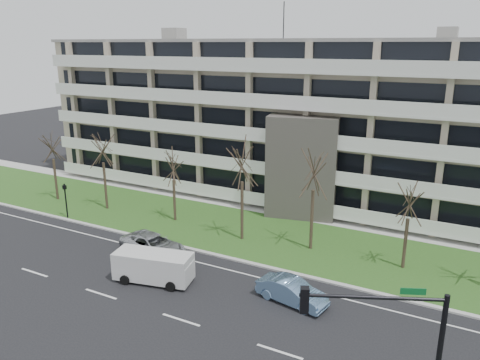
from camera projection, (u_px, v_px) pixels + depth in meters
The scene contains 17 objects.
ground at pixel (181, 320), 26.18m from camera, with size 160.00×160.00×0.00m, color black.
grass_verge at pixel (275, 238), 37.19m from camera, with size 90.00×10.00×0.06m, color #27511B.
curb at pixel (246, 262), 32.95m from camera, with size 90.00×0.35×0.12m, color #B2B2AD.
sidewalk at pixel (300, 216), 41.85m from camera, with size 90.00×2.00×0.08m, color #B2B2AD.
lane_edge_line at pixel (236, 272), 31.69m from camera, with size 90.00×0.12×0.01m, color white.
apartment_building at pixel (328, 121), 45.50m from camera, with size 60.50×15.10×18.75m.
silver_pickup at pixel (153, 245), 34.03m from camera, with size 2.50×5.43×1.51m, color #B7B9BF.
blue_sedan at pixel (292, 291), 27.78m from camera, with size 1.53×4.38×1.44m, color #7AA4D4.
white_van at pixel (154, 265), 30.15m from camera, with size 5.34×2.91×1.96m.
traffic_signal at pixel (392, 341), 17.57m from camera, with size 5.09×2.48×6.38m.
pedestrian_signal at pixel (65, 196), 40.86m from camera, with size 0.31×0.24×3.18m.
tree_0 at pixel (51, 143), 44.70m from camera, with size 3.70×3.70×7.39m.
tree_1 at pixel (102, 144), 42.01m from camera, with size 3.98×3.98×7.96m.
tree_2 at pixel (173, 164), 39.46m from camera, with size 3.28×3.28×6.57m.
tree_3 at pixel (242, 158), 35.11m from camera, with size 4.24×4.24×8.48m.
tree_4 at pixel (314, 166), 33.38m from camera, with size 4.16×4.16×8.33m.
tree_5 at pixel (410, 199), 30.80m from camera, with size 3.24×3.24×6.48m.
Camera 1 is at (13.67, -18.69, 14.90)m, focal length 35.00 mm.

